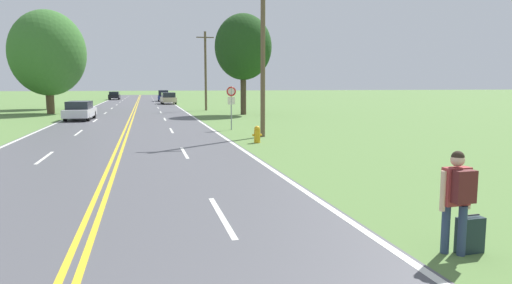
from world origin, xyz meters
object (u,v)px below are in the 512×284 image
(hitchhiker_person, at_px, (458,192))
(fire_hydrant, at_px, (257,134))
(car_black_sedan_receding, at_px, (114,95))
(tree_behind_sign, at_px, (243,47))
(tree_mid_treeline, at_px, (46,64))
(car_champagne_van_mid_near, at_px, (168,98))
(car_silver_sedan_approaching, at_px, (80,110))
(car_dark_blue_van_mid_far, at_px, (163,95))
(tree_left_verge, at_px, (48,53))
(traffic_sign, at_px, (231,97))
(suitcase, at_px, (470,235))

(hitchhiker_person, xyz_separation_m, fire_hydrant, (0.30, 14.39, -0.62))
(fire_hydrant, relative_size, car_black_sedan_receding, 0.17)
(fire_hydrant, xyz_separation_m, tree_behind_sign, (3.57, 19.71, 5.56))
(hitchhiker_person, height_order, fire_hydrant, hitchhiker_person)
(tree_mid_treeline, bearing_deg, car_champagne_van_mid_near, 36.63)
(hitchhiker_person, relative_size, car_silver_sedan_approaching, 0.35)
(hitchhiker_person, relative_size, car_dark_blue_van_mid_far, 0.36)
(tree_behind_sign, bearing_deg, car_black_sedan_receding, 107.18)
(tree_left_verge, bearing_deg, tree_behind_sign, -17.78)
(fire_hydrant, distance_m, car_silver_sedan_approaching, 19.14)
(car_champagne_van_mid_near, bearing_deg, tree_mid_treeline, -55.85)
(tree_left_verge, distance_m, car_black_sedan_receding, 39.71)
(tree_behind_sign, xyz_separation_m, tree_mid_treeline, (-18.88, 14.01, -1.01))
(traffic_sign, relative_size, tree_mid_treeline, 0.32)
(tree_mid_treeline, bearing_deg, hitchhiker_person, -72.67)
(hitchhiker_person, relative_size, fire_hydrant, 2.11)
(suitcase, height_order, car_silver_sedan_approaching, car_silver_sedan_approaching)
(traffic_sign, relative_size, car_silver_sedan_approaching, 0.54)
(hitchhiker_person, distance_m, tree_behind_sign, 34.67)
(suitcase, xyz_separation_m, fire_hydrant, (0.00, 14.35, 0.11))
(suitcase, distance_m, car_black_sedan_receding, 79.51)
(tree_behind_sign, height_order, car_dark_blue_van_mid_far, tree_behind_sign)
(suitcase, xyz_separation_m, tree_behind_sign, (3.57, 34.06, 5.67))
(tree_behind_sign, xyz_separation_m, car_silver_sedan_approaching, (-13.42, -3.30, -5.23))
(hitchhiker_person, height_order, tree_behind_sign, tree_behind_sign)
(suitcase, height_order, traffic_sign, traffic_sign)
(tree_mid_treeline, relative_size, car_silver_sedan_approaching, 1.67)
(hitchhiker_person, relative_size, car_champagne_van_mid_near, 0.37)
(car_champagne_van_mid_near, distance_m, car_black_sedan_receding, 22.42)
(traffic_sign, height_order, car_dark_blue_van_mid_far, traffic_sign)
(traffic_sign, bearing_deg, car_dark_blue_van_mid_far, 92.45)
(car_silver_sedan_approaching, distance_m, car_dark_blue_van_mid_far, 39.12)
(fire_hydrant, bearing_deg, car_silver_sedan_approaching, 120.97)
(fire_hydrant, bearing_deg, car_dark_blue_van_mid_far, 92.21)
(tree_behind_sign, bearing_deg, traffic_sign, -105.04)
(hitchhiker_person, xyz_separation_m, suitcase, (0.30, 0.03, -0.73))
(suitcase, relative_size, tree_behind_sign, 0.07)
(tree_behind_sign, height_order, tree_mid_treeline, tree_behind_sign)
(hitchhiker_person, bearing_deg, tree_mid_treeline, 14.81)
(tree_behind_sign, bearing_deg, car_silver_sedan_approaching, -166.17)
(tree_left_verge, height_order, car_silver_sedan_approaching, tree_left_verge)
(tree_mid_treeline, distance_m, car_dark_blue_van_mid_far, 25.16)
(tree_left_verge, xyz_separation_m, tree_mid_treeline, (-1.78, 8.52, -0.58))
(car_silver_sedan_approaching, relative_size, car_champagne_van_mid_near, 1.06)
(tree_left_verge, bearing_deg, car_champagne_van_mid_near, 57.81)
(tree_left_verge, relative_size, car_champagne_van_mid_near, 2.11)
(car_silver_sedan_approaching, bearing_deg, fire_hydrant, -146.56)
(suitcase, distance_m, car_silver_sedan_approaching, 32.30)
(tree_left_verge, distance_m, tree_behind_sign, 17.97)
(suitcase, height_order, tree_mid_treeline, tree_mid_treeline)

